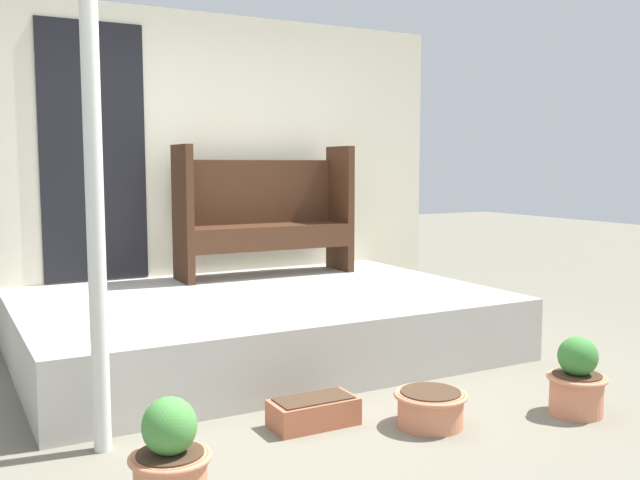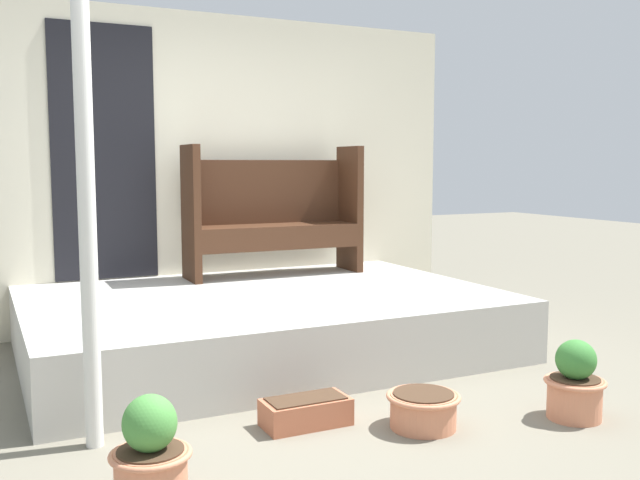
{
  "view_description": "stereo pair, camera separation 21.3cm",
  "coord_description": "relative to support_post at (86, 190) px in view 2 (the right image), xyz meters",
  "views": [
    {
      "loc": [
        -1.83,
        -3.49,
        1.36
      ],
      "look_at": [
        0.29,
        0.39,
        0.88
      ],
      "focal_mm": 40.0,
      "sensor_mm": 36.0,
      "label": 1
    },
    {
      "loc": [
        -1.64,
        -3.59,
        1.36
      ],
      "look_at": [
        0.29,
        0.39,
        0.88
      ],
      "focal_mm": 40.0,
      "sensor_mm": 36.0,
      "label": 2
    }
  ],
  "objects": [
    {
      "name": "support_post",
      "position": [
        0.0,
        0.0,
        0.0
      ],
      "size": [
        0.08,
        0.08,
        2.47
      ],
      "color": "silver",
      "rests_on": "ground_plane"
    },
    {
      "name": "flower_pot_left",
      "position": [
        0.11,
        -0.74,
        -1.04
      ],
      "size": [
        0.33,
        0.33,
        0.46
      ],
      "color": "tan",
      "rests_on": "ground_plane"
    },
    {
      "name": "planter_box_rect",
      "position": [
        1.03,
        -0.2,
        -1.16
      ],
      "size": [
        0.45,
        0.23,
        0.15
      ],
      "color": "#B26042",
      "rests_on": "ground_plane"
    },
    {
      "name": "bench",
      "position": [
        1.76,
        2.04,
        -0.27
      ],
      "size": [
        1.47,
        0.42,
        1.07
      ],
      "rotation": [
        0.0,
        0.0,
        -0.01
      ],
      "color": "#422616",
      "rests_on": "porch_slab"
    },
    {
      "name": "ground_plane",
      "position": [
        1.17,
        0.13,
        -1.24
      ],
      "size": [
        24.0,
        24.0,
        0.0
      ],
      "primitive_type": "plane",
      "color": "#706B5B"
    },
    {
      "name": "flower_pot_middle",
      "position": [
        1.56,
        -0.5,
        -1.13
      ],
      "size": [
        0.38,
        0.38,
        0.19
      ],
      "color": "tan",
      "rests_on": "ground_plane"
    },
    {
      "name": "flower_pot_right",
      "position": [
        2.36,
        -0.74,
        -1.05
      ],
      "size": [
        0.32,
        0.32,
        0.43
      ],
      "color": "tan",
      "rests_on": "ground_plane"
    },
    {
      "name": "porch_slab",
      "position": [
        1.37,
        1.25,
        -1.02
      ],
      "size": [
        3.27,
        2.24,
        0.43
      ],
      "color": "#B2AFA8",
      "rests_on": "ground_plane"
    },
    {
      "name": "house_wall",
      "position": [
        1.33,
        2.4,
        0.07
      ],
      "size": [
        4.47,
        0.08,
        2.6
      ],
      "color": "beige",
      "rests_on": "ground_plane"
    }
  ]
}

